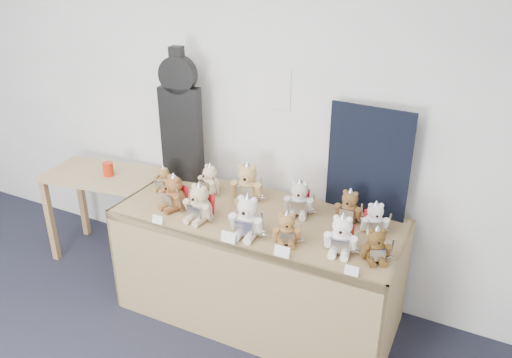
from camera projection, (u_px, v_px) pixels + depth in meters
The scene contains 22 objects.
room_shell at pixel (277, 89), 3.50m from camera, with size 6.00×6.00×6.00m.
display_table at pixel (253, 243), 3.39m from camera, with size 1.97×0.86×0.81m.
side_table at pixel (105, 187), 4.17m from camera, with size 1.01×0.67×0.78m.
guitar_case at pixel (181, 118), 3.72m from camera, with size 0.32×0.15×1.03m.
navy_board at pixel (368, 162), 3.28m from camera, with size 0.56×0.02×0.75m, color black.
red_cup at pixel (108, 169), 4.05m from camera, with size 0.08×0.08×0.11m, color red.
teddy_front_far_left at pixel (174, 194), 3.44m from camera, with size 0.23×0.22×0.28m.
teddy_front_left at pixel (200, 204), 3.29m from camera, with size 0.24×0.20×0.29m.
teddy_front_centre at pixel (248, 218), 3.10m from camera, with size 0.26×0.21×0.31m.
teddy_front_right at pixel (287, 229), 3.03m from camera, with size 0.20×0.19×0.23m.
teddy_front_far_right at pixel (342, 236), 2.93m from camera, with size 0.23×0.20×0.28m.
teddy_front_end at pixel (376, 246), 2.86m from camera, with size 0.20×0.19×0.24m.
teddy_back_left at pixel (210, 180), 3.66m from camera, with size 0.20×0.20×0.25m.
teddy_back_centre_left at pixel (247, 184), 3.55m from camera, with size 0.26×0.23×0.32m.
teddy_back_centre_right at pixel (299, 199), 3.36m from camera, with size 0.23×0.21×0.28m.
teddy_back_right at pixel (349, 207), 3.28m from camera, with size 0.20×0.16×0.25m.
teddy_back_end at pixel (375, 219), 3.14m from camera, with size 0.20×0.19×0.24m.
teddy_back_far_left at pixel (163, 179), 3.72m from camera, with size 0.17×0.14×0.21m.
entry_card_a at pixel (157, 220), 3.27m from camera, with size 0.08×0.00×0.06m, color white.
entry_card_b at pixel (228, 237), 3.05m from camera, with size 0.10×0.00×0.07m, color white.
entry_card_c at pixel (282, 251), 2.91m from camera, with size 0.10×0.00×0.07m, color white.
entry_card_d at pixel (351, 271), 2.74m from camera, with size 0.08×0.00×0.06m, color white.
Camera 1 is at (2.26, -0.64, 2.44)m, focal length 35.00 mm.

